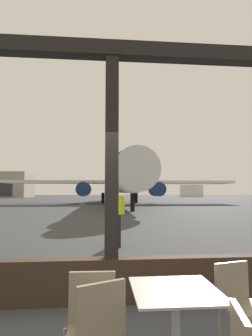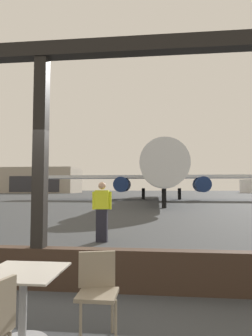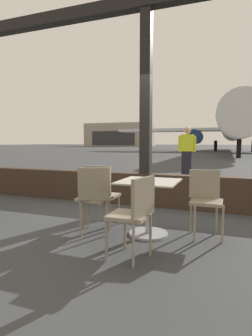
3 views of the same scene
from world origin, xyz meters
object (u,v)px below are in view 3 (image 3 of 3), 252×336
(distant_hangar, at_px, (120,135))
(ground_crew_worker, at_px, (187,153))
(cafe_chair_window_right, at_px, (206,196))
(dining_table, at_px, (149,204))
(airplane, at_px, (235,127))
(cafe_chair_aisle_left, at_px, (135,210))
(cafe_chair_window_left, at_px, (101,191))
(cafe_chair_aisle_right, at_px, (94,194))

(distant_hangar, bearing_deg, ground_crew_worker, -66.87)
(ground_crew_worker, bearing_deg, cafe_chair_window_right, -79.66)
(dining_table, distance_m, airplane, 34.31)
(cafe_chair_aisle_left, xyz_separation_m, airplane, (1.77, 34.95, 2.72))
(cafe_chair_aisle_left, bearing_deg, dining_table, 95.53)
(cafe_chair_window_left, bearing_deg, cafe_chair_aisle_right, -82.99)
(distant_hangar, bearing_deg, airplane, -53.88)
(cafe_chair_window_left, distance_m, cafe_chair_window_right, 1.46)
(distant_hangar, bearing_deg, cafe_chair_window_left, -68.58)
(dining_table, height_order, airplane, airplane)
(cafe_chair_window_left, bearing_deg, ground_crew_worker, 85.20)
(cafe_chair_window_right, height_order, cafe_chair_aisle_left, cafe_chair_aisle_left)
(cafe_chair_window_right, height_order, airplane, airplane)
(dining_table, height_order, cafe_chair_window_left, cafe_chair_window_left)
(cafe_chair_aisle_right, bearing_deg, cafe_chair_window_right, 17.89)
(cafe_chair_aisle_left, height_order, distant_hangar, distant_hangar)
(dining_table, bearing_deg, distant_hangar, 111.85)
(dining_table, xyz_separation_m, cafe_chair_window_left, (-0.74, 0.07, 0.12))
(cafe_chair_window_right, height_order, ground_crew_worker, ground_crew_worker)
(dining_table, bearing_deg, ground_crew_worker, 92.75)
(cafe_chair_aisle_right, distance_m, distant_hangar, 87.76)
(cafe_chair_window_right, relative_size, cafe_chair_aisle_left, 0.98)
(cafe_chair_aisle_right, bearing_deg, cafe_chair_window_left, 97.01)
(cafe_chair_aisle_right, xyz_separation_m, distant_hangar, (-31.96, 81.67, 3.14))
(ground_crew_worker, height_order, distant_hangar, distant_hangar)
(airplane, bearing_deg, cafe_chair_window_left, -94.34)
(dining_table, relative_size, cafe_chair_aisle_right, 0.84)
(cafe_chair_aisle_left, relative_size, distant_hangar, 0.04)
(dining_table, distance_m, distant_hangar, 87.81)
(airplane, distance_m, distant_hangar, 58.55)
(cafe_chair_window_left, height_order, ground_crew_worker, ground_crew_worker)
(cafe_chair_window_right, xyz_separation_m, cafe_chair_aisle_right, (-1.41, -0.46, 0.01))
(cafe_chair_window_left, distance_m, airplane, 34.28)
(cafe_chair_window_right, bearing_deg, dining_table, -162.28)
(ground_crew_worker, bearing_deg, airplane, 85.75)
(cafe_chair_window_right, bearing_deg, distant_hangar, 112.34)
(cafe_chair_window_left, height_order, cafe_chair_aisle_left, cafe_chair_window_left)
(cafe_chair_window_left, xyz_separation_m, cafe_chair_aisle_right, (0.04, -0.30, 0.01))
(cafe_chair_window_left, relative_size, distant_hangar, 0.04)
(ground_crew_worker, distance_m, distant_hangar, 82.50)
(cafe_chair_window_right, bearing_deg, cafe_chair_window_left, -173.74)
(cafe_chair_window_left, bearing_deg, cafe_chair_aisle_left, -46.98)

